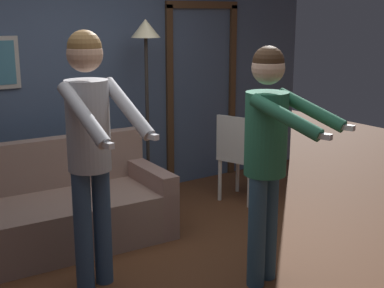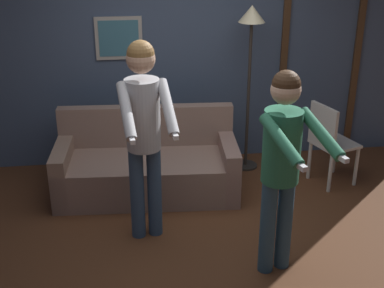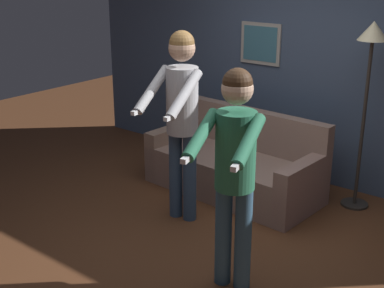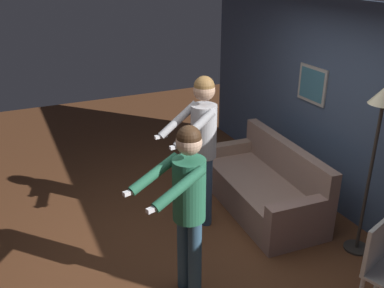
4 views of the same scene
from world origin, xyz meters
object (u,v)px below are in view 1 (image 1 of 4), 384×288
at_px(torchiere_lamp, 146,57).
at_px(couch, 57,214).
at_px(person_standing_right, 268,144).
at_px(dining_chair_distant, 240,153).
at_px(person_standing_left, 90,135).

bearing_deg(torchiere_lamp, couch, -158.36).
relative_size(person_standing_right, dining_chair_distant, 1.87).
distance_m(couch, torchiere_lamp, 1.79).
bearing_deg(person_standing_left, person_standing_right, -32.19).
bearing_deg(dining_chair_distant, person_standing_left, -158.32).
bearing_deg(torchiere_lamp, person_standing_left, -132.66).
bearing_deg(dining_chair_distant, torchiere_lamp, 145.72).
distance_m(torchiere_lamp, person_standing_left, 1.87).
xyz_separation_m(torchiere_lamp, dining_chair_distant, (0.79, -0.54, -1.00)).
relative_size(couch, person_standing_right, 1.12).
bearing_deg(couch, person_standing_left, -92.99).
bearing_deg(person_standing_right, torchiere_lamp, 84.47).
xyz_separation_m(couch, person_standing_left, (-0.05, -0.87, 0.86)).
height_order(couch, dining_chair_distant, dining_chair_distant).
relative_size(couch, person_standing_left, 1.06).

